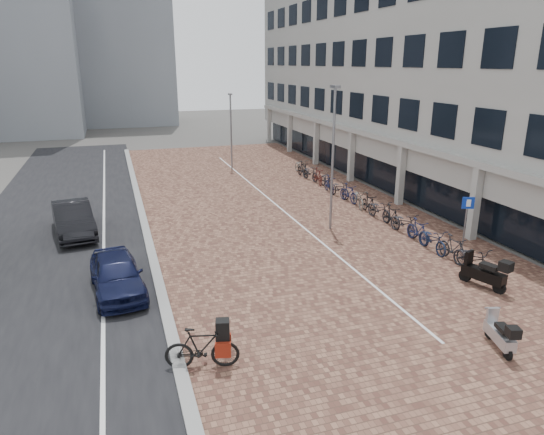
{
  "coord_description": "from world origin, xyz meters",
  "views": [
    {
      "loc": [
        -6.2,
        -13.07,
        7.65
      ],
      "look_at": [
        0.0,
        6.0,
        1.3
      ],
      "focal_mm": 32.41,
      "sensor_mm": 36.0,
      "label": 1
    }
  ],
  "objects": [
    {
      "name": "ground",
      "position": [
        0.0,
        0.0,
        0.0
      ],
      "size": [
        140.0,
        140.0,
        0.0
      ],
      "primitive_type": "plane",
      "color": "#474442",
      "rests_on": "ground"
    },
    {
      "name": "car_navy",
      "position": [
        -6.5,
        3.32,
        0.69
      ],
      "size": [
        2.03,
        4.22,
        1.39
      ],
      "primitive_type": "imported",
      "rotation": [
        0.0,
        0.0,
        0.1
      ],
      "color": "black",
      "rests_on": "ground"
    },
    {
      "name": "hero_bike",
      "position": [
        -4.5,
        -1.96,
        0.61
      ],
      "size": [
        2.02,
        1.01,
        1.38
      ],
      "rotation": [
        0.0,
        0.0,
        1.32
      ],
      "color": "black",
      "rests_on": "ground"
    },
    {
      "name": "office_building",
      "position": [
        12.97,
        16.0,
        8.44
      ],
      "size": [
        8.4,
        40.0,
        15.0
      ],
      "color": "#9D9D98",
      "rests_on": "ground"
    },
    {
      "name": "street_asphalt",
      "position": [
        -9.0,
        12.0,
        0.01
      ],
      "size": [
        8.0,
        50.0,
        0.03
      ],
      "primitive_type": "cube",
      "color": "black",
      "rests_on": "ground"
    },
    {
      "name": "lane_line",
      "position": [
        -7.0,
        12.0,
        0.02
      ],
      "size": [
        0.12,
        44.0,
        0.0
      ],
      "primitive_type": "cube",
      "color": "white",
      "rests_on": "street_asphalt"
    },
    {
      "name": "parking_sign",
      "position": [
        7.5,
        2.92,
        1.59
      ],
      "size": [
        0.48,
        0.21,
        2.38
      ],
      "rotation": [
        0.0,
        0.0,
        -0.37
      ],
      "color": "slate",
      "rests_on": "ground"
    },
    {
      "name": "bike_row",
      "position": [
        6.37,
        10.2,
        0.52
      ],
      "size": [
        1.12,
        20.41,
        1.05
      ],
      "color": "black",
      "rests_on": "ground"
    },
    {
      "name": "plaza_brick",
      "position": [
        2.0,
        12.0,
        0.01
      ],
      "size": [
        14.5,
        42.0,
        0.04
      ],
      "primitive_type": "cube",
      "color": "brown",
      "rests_on": "ground"
    },
    {
      "name": "parking_line",
      "position": [
        2.2,
        12.0,
        0.04
      ],
      "size": [
        0.1,
        30.0,
        0.0
      ],
      "primitive_type": "cube",
      "color": "white",
      "rests_on": "plaza_brick"
    },
    {
      "name": "lamp_near",
      "position": [
        3.36,
        7.28,
        3.32
      ],
      "size": [
        0.12,
        0.12,
        6.63
      ],
      "primitive_type": "cylinder",
      "color": "slate",
      "rests_on": "ground"
    },
    {
      "name": "lamp_far",
      "position": [
        2.15,
        22.36,
        2.74
      ],
      "size": [
        0.12,
        0.12,
        5.48
      ],
      "primitive_type": "cylinder",
      "color": "gray",
      "rests_on": "ground"
    },
    {
      "name": "scooter_mid",
      "position": [
        5.8,
        -0.29,
        0.62
      ],
      "size": [
        1.15,
        1.89,
        1.24
      ],
      "primitive_type": null,
      "rotation": [
        0.0,
        0.0,
        0.35
      ],
      "color": "black",
      "rests_on": "ground"
    },
    {
      "name": "bg_towers",
      "position": [
        -14.34,
        48.94,
        13.96
      ],
      "size": [
        33.0,
        23.0,
        32.0
      ],
      "color": "gray",
      "rests_on": "ground"
    },
    {
      "name": "scooter_front",
      "position": [
        3.5,
        -3.65,
        0.52
      ],
      "size": [
        0.85,
        1.57,
        1.03
      ],
      "primitive_type": null,
      "rotation": [
        0.0,
        0.0,
        -0.27
      ],
      "color": "#A9AAAE",
      "rests_on": "ground"
    },
    {
      "name": "curb",
      "position": [
        -5.1,
        12.0,
        0.07
      ],
      "size": [
        0.35,
        42.0,
        0.14
      ],
      "primitive_type": "cube",
      "color": "gray",
      "rests_on": "ground"
    },
    {
      "name": "car_dark",
      "position": [
        -8.27,
        10.24,
        0.76
      ],
      "size": [
        2.27,
        4.78,
        1.51
      ],
      "primitive_type": "imported",
      "rotation": [
        0.0,
        0.0,
        0.15
      ],
      "color": "black",
      "rests_on": "ground"
    }
  ]
}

